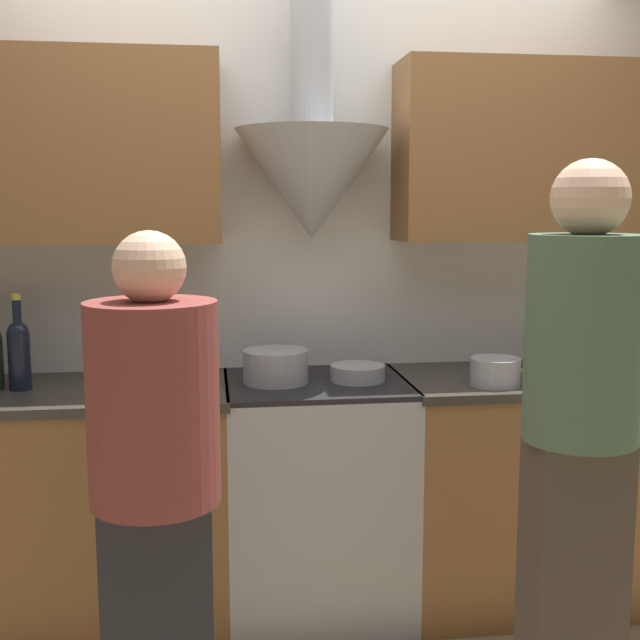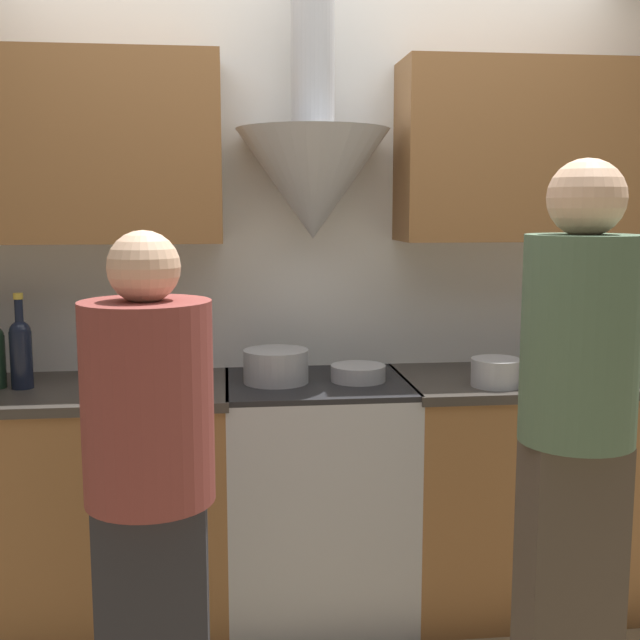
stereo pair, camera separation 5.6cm
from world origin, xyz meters
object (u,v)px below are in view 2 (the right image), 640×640
at_px(stock_pot, 276,366).
at_px(saucepan, 496,372).
at_px(stove_range, 317,496).
at_px(mixing_bowl, 358,373).
at_px(wine_bottle_7, 21,350).
at_px(orange_fruit, 596,361).
at_px(person_foreground_right, 576,434).
at_px(person_foreground_left, 151,490).

relative_size(stock_pot, saucepan, 1.32).
bearing_deg(saucepan, stove_range, 165.81).
distance_m(stock_pot, mixing_bowl, 0.32).
bearing_deg(stock_pot, stove_range, 2.84).
xyz_separation_m(stove_range, wine_bottle_7, (-1.09, 0.00, 0.60)).
relative_size(stove_range, wine_bottle_7, 2.63).
bearing_deg(orange_fruit, mixing_bowl, -176.98).
distance_m(stove_range, person_foreground_right, 1.21).
height_order(stock_pot, mixing_bowl, stock_pot).
bearing_deg(stove_range, stock_pot, -177.16).
bearing_deg(wine_bottle_7, orange_fruit, 0.80).
relative_size(saucepan, person_foreground_left, 0.12).
xyz_separation_m(saucepan, person_foreground_right, (-0.03, -0.75, -0.02)).
bearing_deg(person_foreground_left, stock_pot, 65.98).
bearing_deg(stock_pot, person_foreground_left, -114.02).
distance_m(stove_range, wine_bottle_7, 1.24).
bearing_deg(stove_range, wine_bottle_7, 179.81).
bearing_deg(stove_range, mixing_bowl, -6.15).
bearing_deg(saucepan, person_foreground_right, -92.21).
bearing_deg(person_foreground_right, mixing_bowl, 117.34).
relative_size(stock_pot, mixing_bowl, 1.17).
xyz_separation_m(mixing_bowl, person_foreground_right, (0.47, -0.90, 0.00)).
relative_size(wine_bottle_7, stock_pot, 1.43).
relative_size(saucepan, person_foreground_right, 0.11).
distance_m(stove_range, orange_fruit, 1.24).
distance_m(wine_bottle_7, saucepan, 1.75).
distance_m(stove_range, saucepan, 0.84).
bearing_deg(orange_fruit, person_foreground_left, -151.28).
bearing_deg(person_foreground_right, stove_range, 124.16).
distance_m(person_foreground_left, person_foreground_right, 1.18).
bearing_deg(orange_fruit, stock_pot, -178.11).
xyz_separation_m(orange_fruit, person_foreground_left, (-1.68, -0.92, -0.13)).
distance_m(wine_bottle_7, mixing_bowl, 1.25).
distance_m(mixing_bowl, person_foreground_right, 1.01).
bearing_deg(person_foreground_right, orange_fruit, 61.67).
relative_size(wine_bottle_7, person_foreground_right, 0.21).
bearing_deg(wine_bottle_7, person_foreground_right, -28.28).
distance_m(mixing_bowl, person_foreground_left, 1.13).
distance_m(mixing_bowl, saucepan, 0.52).
relative_size(orange_fruit, person_foreground_right, 0.05).
bearing_deg(person_foreground_left, mixing_bowl, 50.98).
relative_size(stock_pot, person_foreground_left, 0.16).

